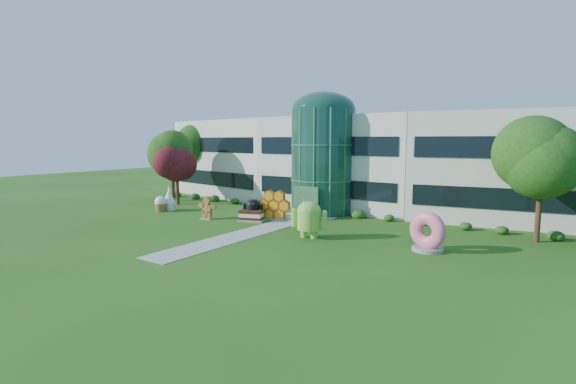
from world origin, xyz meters
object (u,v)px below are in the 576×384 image
Objects in this scene: android_green at (309,216)px; donut at (428,231)px; gingerbread at (207,208)px; android_black at (253,208)px.

android_green reaches higher than donut.
gingerbread is (-11.17, 1.02, -0.53)m from android_green.
android_black is (-7.56, 2.98, -0.49)m from android_green.
donut is 1.12× the size of gingerbread.
donut is (15.55, -1.67, 0.18)m from android_black.
android_green is at bearing -40.03° from android_black.
android_black is at bearing -172.03° from donut.
android_green is 8.10m from donut.
android_black is 15.64m from donut.
donut is at bearing -1.02° from gingerbread.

